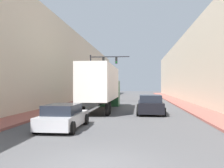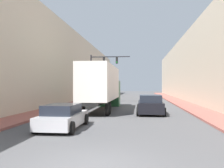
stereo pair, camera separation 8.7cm
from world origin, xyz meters
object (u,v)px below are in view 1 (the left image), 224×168
Objects in this scene: semi_truck at (102,86)px; suv_car at (150,105)px; sedan_car at (63,117)px; traffic_signal_gantry at (99,70)px.

suv_car is (4.52, -2.99, -1.60)m from semi_truck.
sedan_car is 22.05m from traffic_signal_gantry.
semi_truck is at bearing -79.39° from traffic_signal_gantry.
sedan_car is at bearing -92.95° from semi_truck.
traffic_signal_gantry is at bearing 115.19° from suv_car.
traffic_signal_gantry is (-2.06, 11.01, 2.24)m from semi_truck.
suv_car is (5.07, 7.64, 0.12)m from sedan_car.
sedan_car is 0.98× the size of suv_car.
semi_truck is 2.64× the size of suv_car.
sedan_car is 0.66× the size of traffic_signal_gantry.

